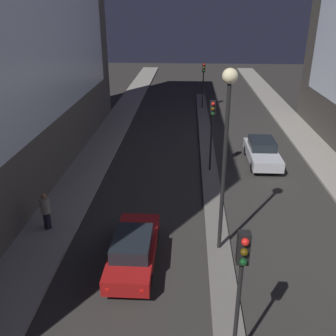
{
  "coord_description": "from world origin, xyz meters",
  "views": [
    {
      "loc": [
        -1.47,
        -3.92,
        9.74
      ],
      "look_at": [
        -2.57,
        16.31,
        0.89
      ],
      "focal_mm": 40.0,
      "sensor_mm": 36.0,
      "label": 1
    }
  ],
  "objects_px": {
    "street_lamp": "(227,126)",
    "car_right_lane": "(262,152)",
    "car_left_lane": "(133,249)",
    "traffic_light_far": "(203,75)",
    "pedestrian_on_left_sidewalk": "(46,210)",
    "traffic_light_near": "(241,272)",
    "traffic_light_mid": "(212,120)"
  },
  "relations": [
    {
      "from": "car_left_lane",
      "to": "car_right_lane",
      "type": "xyz_separation_m",
      "value": [
        7.06,
        11.16,
        0.02
      ]
    },
    {
      "from": "street_lamp",
      "to": "pedestrian_on_left_sidewalk",
      "type": "bearing_deg",
      "value": 172.4
    },
    {
      "from": "car_left_lane",
      "to": "car_right_lane",
      "type": "relative_size",
      "value": 0.99
    },
    {
      "from": "car_right_lane",
      "to": "pedestrian_on_left_sidewalk",
      "type": "height_order",
      "value": "pedestrian_on_left_sidewalk"
    },
    {
      "from": "traffic_light_near",
      "to": "traffic_light_mid",
      "type": "bearing_deg",
      "value": 90.0
    },
    {
      "from": "traffic_light_near",
      "to": "traffic_light_far",
      "type": "height_order",
      "value": "same"
    },
    {
      "from": "traffic_light_mid",
      "to": "car_left_lane",
      "type": "xyz_separation_m",
      "value": [
        -3.53,
        -9.43,
        -2.64
      ]
    },
    {
      "from": "pedestrian_on_left_sidewalk",
      "to": "car_right_lane",
      "type": "bearing_deg",
      "value": 37.96
    },
    {
      "from": "traffic_light_far",
      "to": "street_lamp",
      "type": "height_order",
      "value": "street_lamp"
    },
    {
      "from": "street_lamp",
      "to": "car_left_lane",
      "type": "xyz_separation_m",
      "value": [
        -3.53,
        -1.19,
        -4.82
      ]
    },
    {
      "from": "traffic_light_far",
      "to": "car_right_lane",
      "type": "distance_m",
      "value": 14.72
    },
    {
      "from": "street_lamp",
      "to": "car_right_lane",
      "type": "height_order",
      "value": "street_lamp"
    },
    {
      "from": "traffic_light_far",
      "to": "car_right_lane",
      "type": "bearing_deg",
      "value": -75.89
    },
    {
      "from": "car_left_lane",
      "to": "car_right_lane",
      "type": "height_order",
      "value": "car_right_lane"
    },
    {
      "from": "traffic_light_near",
      "to": "traffic_light_mid",
      "type": "distance_m",
      "value": 13.91
    },
    {
      "from": "traffic_light_near",
      "to": "street_lamp",
      "type": "distance_m",
      "value": 6.08
    },
    {
      "from": "traffic_light_far",
      "to": "street_lamp",
      "type": "relative_size",
      "value": 0.59
    },
    {
      "from": "traffic_light_near",
      "to": "car_left_lane",
      "type": "bearing_deg",
      "value": 128.24
    },
    {
      "from": "street_lamp",
      "to": "pedestrian_on_left_sidewalk",
      "type": "relative_size",
      "value": 4.21
    },
    {
      "from": "traffic_light_mid",
      "to": "street_lamp",
      "type": "xyz_separation_m",
      "value": [
        0.0,
        -8.24,
        2.18
      ]
    },
    {
      "from": "pedestrian_on_left_sidewalk",
      "to": "car_left_lane",
      "type": "bearing_deg",
      "value": -27.28
    },
    {
      "from": "traffic_light_far",
      "to": "car_right_lane",
      "type": "height_order",
      "value": "traffic_light_far"
    },
    {
      "from": "car_left_lane",
      "to": "car_right_lane",
      "type": "distance_m",
      "value": 13.21
    },
    {
      "from": "traffic_light_near",
      "to": "pedestrian_on_left_sidewalk",
      "type": "relative_size",
      "value": 2.47
    },
    {
      "from": "street_lamp",
      "to": "traffic_light_far",
      "type": "bearing_deg",
      "value": 90.0
    },
    {
      "from": "traffic_light_near",
      "to": "pedestrian_on_left_sidewalk",
      "type": "bearing_deg",
      "value": 139.54
    },
    {
      "from": "traffic_light_far",
      "to": "pedestrian_on_left_sidewalk",
      "type": "relative_size",
      "value": 2.47
    },
    {
      "from": "pedestrian_on_left_sidewalk",
      "to": "street_lamp",
      "type": "bearing_deg",
      "value": -7.6
    },
    {
      "from": "car_left_lane",
      "to": "pedestrian_on_left_sidewalk",
      "type": "bearing_deg",
      "value": 152.72
    },
    {
      "from": "street_lamp",
      "to": "car_right_lane",
      "type": "distance_m",
      "value": 11.61
    },
    {
      "from": "car_right_lane",
      "to": "pedestrian_on_left_sidewalk",
      "type": "xyz_separation_m",
      "value": [
        -11.42,
        -8.91,
        0.3
      ]
    },
    {
      "from": "traffic_light_near",
      "to": "traffic_light_mid",
      "type": "xyz_separation_m",
      "value": [
        0.0,
        13.91,
        0.0
      ]
    }
  ]
}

